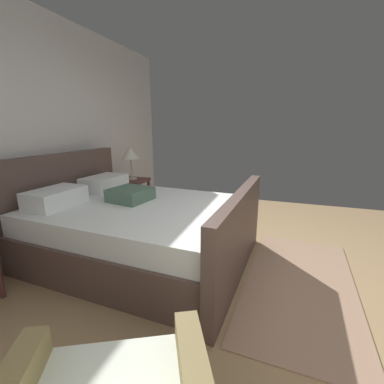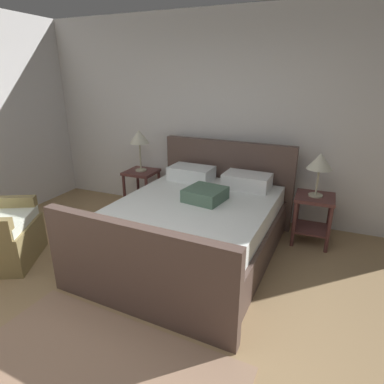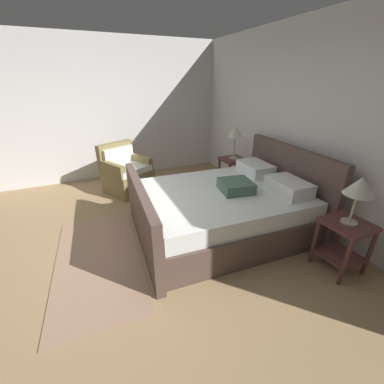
{
  "view_description": "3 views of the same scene",
  "coord_description": "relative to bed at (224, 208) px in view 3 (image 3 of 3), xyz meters",
  "views": [
    {
      "loc": [
        -2.38,
        0.08,
        1.45
      ],
      "look_at": [
        0.33,
        1.01,
        0.71
      ],
      "focal_mm": 24.81,
      "sensor_mm": 36.0,
      "label": 1
    },
    {
      "loc": [
        1.24,
        -1.46,
        1.93
      ],
      "look_at": [
        0.06,
        1.36,
        0.81
      ],
      "focal_mm": 29.99,
      "sensor_mm": 36.0,
      "label": 2
    },
    {
      "loc": [
        2.57,
        -0.06,
        1.97
      ],
      "look_at": [
        -0.1,
        1.11,
        0.62
      ],
      "focal_mm": 22.91,
      "sensor_mm": 36.0,
      "label": 3
    }
  ],
  "objects": [
    {
      "name": "ground_plane",
      "position": [
        -0.01,
        -1.55,
        -0.36
      ],
      "size": [
        5.64,
        5.59,
        0.02
      ],
      "primitive_type": "cube",
      "color": "#9E7F56"
    },
    {
      "name": "wall_back",
      "position": [
        -0.01,
        1.31,
        1.02
      ],
      "size": [
        5.76,
        0.12,
        2.74
      ],
      "primitive_type": "cube",
      "color": "silver",
      "rests_on": "ground"
    },
    {
      "name": "wall_side_left",
      "position": [
        -2.89,
        -1.55,
        1.02
      ],
      "size": [
        0.12,
        5.71,
        2.74
      ],
      "primitive_type": "cube",
      "color": "silver",
      "rests_on": "ground"
    },
    {
      "name": "bed",
      "position": [
        0.0,
        0.0,
        0.0
      ],
      "size": [
        1.92,
        2.37,
        1.12
      ],
      "color": "brown",
      "rests_on": "ground"
    },
    {
      "name": "nightstand_right",
      "position": [
        1.22,
        0.78,
        0.06
      ],
      "size": [
        0.44,
        0.44,
        0.6
      ],
      "color": "#562E2C",
      "rests_on": "ground"
    },
    {
      "name": "table_lamp_right",
      "position": [
        1.22,
        0.78,
        0.66
      ],
      "size": [
        0.28,
        0.28,
        0.51
      ],
      "color": "#B7B293",
      "rests_on": "nightstand_right"
    },
    {
      "name": "nightstand_left",
      "position": [
        -1.22,
        0.91,
        0.06
      ],
      "size": [
        0.44,
        0.44,
        0.6
      ],
      "color": "#562E2C",
      "rests_on": "ground"
    },
    {
      "name": "table_lamp_left",
      "position": [
        -1.22,
        0.91,
        0.74
      ],
      "size": [
        0.28,
        0.28,
        0.6
      ],
      "color": "#B7B293",
      "rests_on": "nightstand_left"
    },
    {
      "name": "armchair",
      "position": [
        -1.92,
        -1.01,
        0.0
      ],
      "size": [
        0.98,
        0.97,
        0.9
      ],
      "color": "olive",
      "rests_on": "ground"
    },
    {
      "name": "area_rug",
      "position": [
        -0.0,
        -1.71,
        -0.34
      ],
      "size": [
        2.03,
        1.06,
        0.01
      ],
      "primitive_type": "cube",
      "rotation": [
        0.0,
        0.0,
        -0.05
      ],
      "color": "#A07C62",
      "rests_on": "ground"
    }
  ]
}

